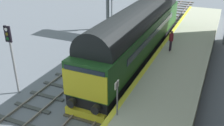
% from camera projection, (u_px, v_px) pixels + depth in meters
% --- Properties ---
extents(ground_plane, '(140.00, 140.00, 0.00)m').
position_uv_depth(ground_plane, '(113.00, 87.00, 17.51)').
color(ground_plane, slate).
rests_on(ground_plane, ground).
extents(track_main, '(2.50, 60.00, 0.15)m').
position_uv_depth(track_main, '(113.00, 86.00, 17.48)').
color(track_main, gray).
rests_on(track_main, ground).
extents(track_adjacent_west, '(2.50, 60.00, 0.15)m').
position_uv_depth(track_adjacent_west, '(71.00, 77.00, 18.70)').
color(track_adjacent_west, gray).
rests_on(track_adjacent_west, ground).
extents(station_platform, '(4.00, 44.00, 1.01)m').
position_uv_depth(station_platform, '(166.00, 92.00, 15.98)').
color(station_platform, '#B1B69D').
rests_on(station_platform, ground).
extents(diesel_locomotive, '(2.74, 17.90, 4.68)m').
position_uv_depth(diesel_locomotive, '(138.00, 30.00, 20.65)').
color(diesel_locomotive, black).
rests_on(diesel_locomotive, ground).
extents(signal_post_mid, '(0.44, 0.22, 4.52)m').
position_uv_depth(signal_post_mid, '(11.00, 52.00, 15.62)').
color(signal_post_mid, gray).
rests_on(signal_post_mid, ground).
extents(signal_post_far, '(0.44, 0.22, 4.21)m').
position_uv_depth(signal_post_far, '(112.00, 4.00, 28.01)').
color(signal_post_far, gray).
rests_on(signal_post_far, ground).
extents(platform_number_sign, '(0.10, 0.44, 1.91)m').
position_uv_depth(platform_number_sign, '(117.00, 93.00, 12.52)').
color(platform_number_sign, slate).
rests_on(platform_number_sign, station_platform).
extents(waiting_passenger, '(0.38, 0.51, 1.64)m').
position_uv_depth(waiting_passenger, '(171.00, 39.00, 20.30)').
color(waiting_passenger, '#312535').
rests_on(waiting_passenger, station_platform).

